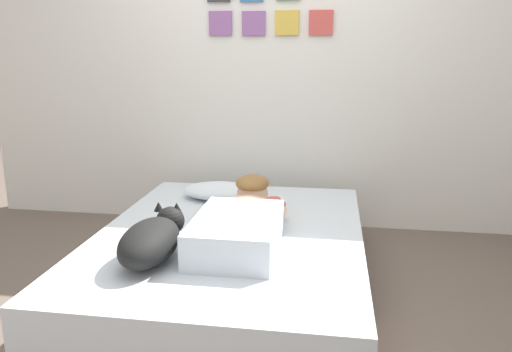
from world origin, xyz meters
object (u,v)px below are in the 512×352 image
at_px(bed, 231,262).
at_px(pillow, 221,191).
at_px(person_lying, 242,221).
at_px(cell_phone, 189,258).
at_px(coffee_cup, 274,204).
at_px(dog, 152,239).

bearing_deg(bed, pillow, 107.35).
relative_size(person_lying, cell_phone, 6.57).
relative_size(person_lying, coffee_cup, 7.36).
bearing_deg(pillow, bed, -72.65).
bearing_deg(cell_phone, person_lying, 54.04).
bearing_deg(bed, dog, -124.31).
relative_size(coffee_cup, cell_phone, 0.89).
distance_m(coffee_cup, cell_phone, 0.90).
bearing_deg(cell_phone, pillow, 93.92).
distance_m(pillow, person_lying, 0.79).
bearing_deg(coffee_cup, pillow, 155.18).
bearing_deg(person_lying, cell_phone, -125.96).
distance_m(bed, dog, 0.60).
bearing_deg(cell_phone, coffee_cup, 69.33).
bearing_deg(dog, pillow, 84.36).
bearing_deg(person_lying, coffee_cup, 78.94).
height_order(person_lying, coffee_cup, person_lying).
relative_size(person_lying, dog, 1.60).
xyz_separation_m(pillow, coffee_cup, (0.39, -0.18, -0.02)).
bearing_deg(coffee_cup, cell_phone, -110.67).
height_order(coffee_cup, cell_phone, coffee_cup).
height_order(bed, cell_phone, cell_phone).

